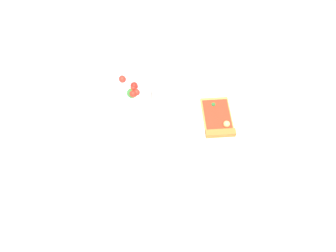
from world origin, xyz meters
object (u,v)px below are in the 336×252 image
plate (202,120)px  soda_glass (173,173)px  pizza_slice_main (218,120)px  salad_bowl (131,93)px

plate → soda_glass: soda_glass is taller
pizza_slice_main → soda_glass: 0.23m
pizza_slice_main → soda_glass: (-0.01, -0.23, 0.03)m
pizza_slice_main → soda_glass: soda_glass is taller
plate → soda_glass: (0.04, -0.21, 0.05)m
plate → salad_bowl: (-0.23, -0.06, 0.02)m
plate → pizza_slice_main: bearing=23.1°
plate → pizza_slice_main: pizza_slice_main is taller
pizza_slice_main → salad_bowl: salad_bowl is taller
plate → pizza_slice_main: (0.04, 0.02, 0.01)m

